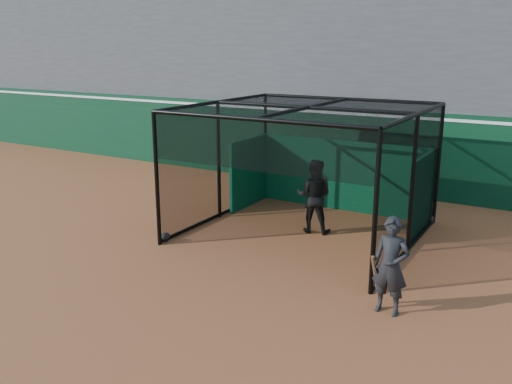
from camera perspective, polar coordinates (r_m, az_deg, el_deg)
The scene contains 6 objects.
ground at distance 10.35m, azimuth -7.94°, elevation -9.67°, with size 120.00×120.00×0.00m, color #99512C.
outfield_wall at distance 17.14m, azimuth 9.84°, elevation 4.68°, with size 50.00×0.50×2.50m.
grandstand at distance 20.45m, azimuth 14.19°, elevation 15.07°, with size 50.00×7.85×8.95m.
batting_cage at distance 12.64m, azimuth 5.33°, elevation 2.11°, with size 5.01×4.86×2.98m.
batter at distance 12.89m, azimuth 6.12°, elevation -0.43°, with size 0.86×0.67×1.76m, color black.
on_deck_player at distance 9.20m, azimuth 13.97°, elevation -7.57°, with size 0.63×0.43×1.66m.
Camera 1 is at (5.95, -7.29, 4.29)m, focal length 38.00 mm.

